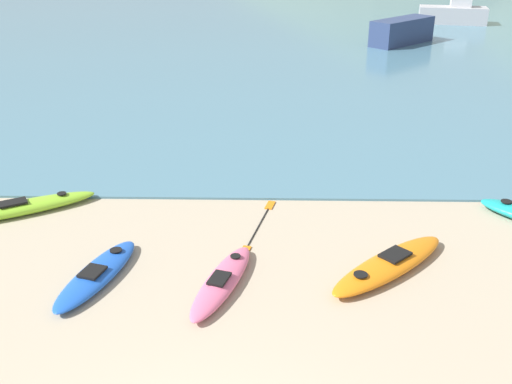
{
  "coord_description": "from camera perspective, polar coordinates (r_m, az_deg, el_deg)",
  "views": [
    {
      "loc": [
        0.92,
        -4.39,
        6.5
      ],
      "look_at": [
        0.66,
        8.72,
        0.5
      ],
      "focal_mm": 42.0,
      "sensor_mm": 36.0,
      "label": 1
    }
  ],
  "objects": [
    {
      "name": "kayak_on_sand_4",
      "position": [
        12.3,
        -14.92,
        -7.57
      ],
      "size": [
        1.48,
        2.84,
        0.29
      ],
      "color": "blue",
      "rests_on": "ground_plane"
    },
    {
      "name": "bay_water",
      "position": [
        49.15,
        0.09,
        17.01
      ],
      "size": [
        160.0,
        70.0,
        0.06
      ],
      "primitive_type": "cube",
      "color": "teal",
      "rests_on": "ground_plane"
    },
    {
      "name": "moored_boat_3",
      "position": [
        43.97,
        18.29,
        15.84
      ],
      "size": [
        4.58,
        2.39,
        1.85
      ],
      "color": "#B2B2B7",
      "rests_on": "bay_water"
    },
    {
      "name": "kayak_on_sand_1",
      "position": [
        15.5,
        -21.43,
        -1.39
      ],
      "size": [
        3.39,
        2.32,
        0.36
      ],
      "color": "#8CCC2D",
      "rests_on": "ground_plane"
    },
    {
      "name": "kayak_on_sand_2",
      "position": [
        11.68,
        -3.26,
        -8.49
      ],
      "size": [
        1.39,
        2.81,
        0.31
      ],
      "color": "#E5668C",
      "rests_on": "ground_plane"
    },
    {
      "name": "kayak_on_sand_3",
      "position": [
        12.45,
        12.58,
        -6.75
      ],
      "size": [
        2.99,
        2.85,
        0.34
      ],
      "color": "orange",
      "rests_on": "ground_plane"
    },
    {
      "name": "loose_paddle",
      "position": [
        13.87,
        0.22,
        -3.3
      ],
      "size": [
        0.82,
        2.75,
        0.03
      ],
      "color": "black",
      "rests_on": "ground_plane"
    },
    {
      "name": "moored_boat_1",
      "position": [
        35.72,
        13.74,
        14.65
      ],
      "size": [
        4.04,
        3.93,
        1.39
      ],
      "color": "navy",
      "rests_on": "bay_water"
    }
  ]
}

